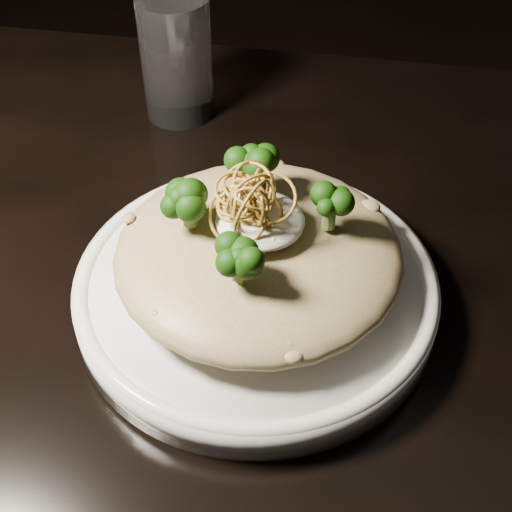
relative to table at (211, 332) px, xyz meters
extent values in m
cube|color=black|center=(0.00, 0.00, 0.06)|extent=(1.10, 0.80, 0.04)
cylinder|color=white|center=(0.05, -0.03, 0.10)|extent=(0.29, 0.29, 0.03)
ellipsoid|color=brown|center=(0.05, -0.03, 0.14)|extent=(0.23, 0.23, 0.05)
ellipsoid|color=white|center=(0.05, -0.03, 0.17)|extent=(0.07, 0.07, 0.02)
cylinder|color=silver|center=(-0.09, 0.24, 0.15)|extent=(0.10, 0.10, 0.13)
camera|label=1|loc=(0.12, -0.42, 0.53)|focal=50.00mm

